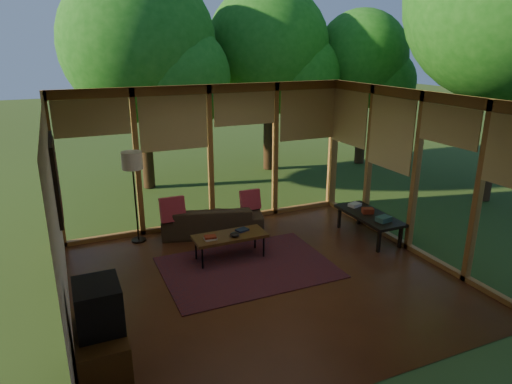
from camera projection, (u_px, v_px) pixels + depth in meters
name	position (u px, v px, depth m)	size (l,w,h in m)	color
floor	(265.00, 279.00, 6.92)	(5.50, 5.50, 0.00)	#552B16
ceiling	(266.00, 99.00, 6.09)	(5.50, 5.50, 0.00)	white
wall_left	(57.00, 224.00, 5.46)	(0.04, 5.00, 2.70)	silver
wall_front	(376.00, 270.00, 4.33)	(5.50, 0.04, 2.70)	silver
window_wall_back	(210.00, 157.00, 8.68)	(5.50, 0.12, 2.70)	#9E6A31
window_wall_right	(416.00, 174.00, 7.56)	(0.12, 5.00, 2.70)	#9E6A31
exterior_lawn	(370.00, 140.00, 16.95)	(40.00, 40.00, 0.00)	#324C1C
tree_nw	(138.00, 44.00, 10.38)	(3.54, 3.54, 5.17)	#3D2716
tree_ne	(268.00, 48.00, 12.14)	(3.25, 3.25, 4.95)	#3D2716
tree_far	(361.00, 57.00, 12.73)	(2.58, 2.58, 4.35)	#3D2716
rug	(248.00, 267.00, 7.27)	(2.64, 1.87, 0.01)	maroon
sofa	(212.00, 220.00, 8.52)	(1.85, 0.72, 0.54)	#3A2C1D
pillow_left	(173.00, 210.00, 8.09)	(0.43, 0.14, 0.43)	maroon
pillow_right	(250.00, 200.00, 8.67)	(0.38, 0.13, 0.38)	maroon
ct_book_lower	(210.00, 239.00, 7.27)	(0.19, 0.14, 0.03)	beige
ct_book_upper	(210.00, 237.00, 7.26)	(0.18, 0.14, 0.03)	maroon
ct_book_side	(242.00, 230.00, 7.62)	(0.20, 0.15, 0.03)	black
ct_bowl	(235.00, 235.00, 7.38)	(0.16, 0.16, 0.07)	black
media_cabinet	(102.00, 352.00, 4.81)	(0.50, 1.00, 0.60)	#563517
television	(98.00, 306.00, 4.65)	(0.45, 0.55, 0.50)	black
console_book_a	(384.00, 219.00, 7.93)	(0.25, 0.18, 0.09)	#31564C
console_book_b	(368.00, 211.00, 8.32)	(0.20, 0.15, 0.09)	maroon
console_book_c	(355.00, 205.00, 8.67)	(0.22, 0.16, 0.06)	beige
floor_lamp	(132.00, 166.00, 7.83)	(0.36, 0.36, 1.65)	black
coffee_table	(230.00, 237.00, 7.47)	(1.20, 0.50, 0.43)	#563517
side_console	(369.00, 216.00, 8.30)	(0.60, 1.40, 0.46)	black
wall_painting	(56.00, 177.00, 6.63)	(0.06, 1.35, 1.15)	black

